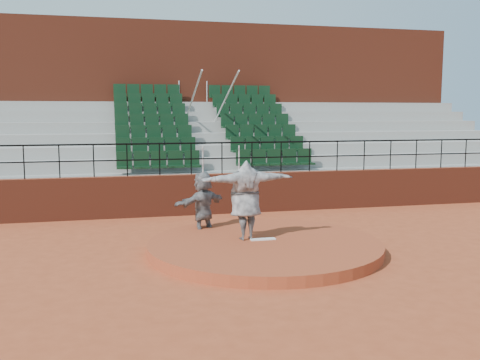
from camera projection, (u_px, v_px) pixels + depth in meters
name	position (u px, v px, depth m)	size (l,w,h in m)	color
ground	(265.00, 252.00, 12.63)	(90.00, 90.00, 0.00)	#A14424
pitchers_mound	(265.00, 246.00, 12.61)	(5.50, 5.50, 0.25)	#9B4022
pitching_rubber	(263.00, 239.00, 12.74)	(0.60, 0.15, 0.03)	white
boundary_wall	(222.00, 193.00, 17.37)	(24.00, 0.30, 1.30)	maroon
wall_railing	(222.00, 151.00, 17.20)	(24.04, 0.05, 1.03)	black
seating_deck	(203.00, 160.00, 20.79)	(24.00, 5.97, 4.63)	gray
press_box_facade	(188.00, 106.00, 24.34)	(24.00, 3.00, 7.10)	maroon
pitcher	(246.00, 200.00, 12.69)	(2.33, 0.63, 1.90)	black
fielder	(203.00, 205.00, 13.99)	(1.61, 0.51, 1.74)	black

